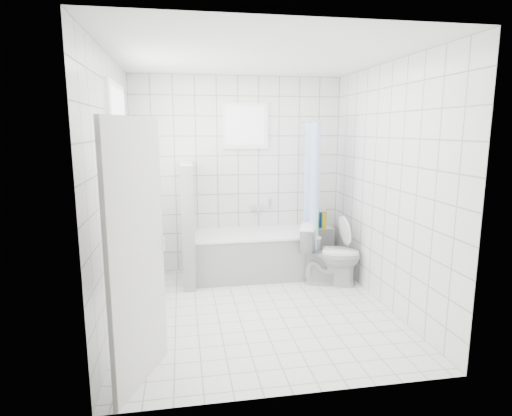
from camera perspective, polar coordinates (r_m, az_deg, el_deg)
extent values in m
plane|color=white|center=(4.70, 0.22, -13.49)|extent=(3.00, 3.00, 0.00)
plane|color=white|center=(4.35, 0.24, 19.61)|extent=(3.00, 3.00, 0.00)
cube|color=white|center=(5.81, -2.38, 4.45)|extent=(2.80, 0.02, 2.60)
cube|color=white|center=(2.90, 5.45, -1.71)|extent=(2.80, 0.02, 2.60)
cube|color=white|center=(4.32, -18.39, 1.83)|extent=(0.02, 3.00, 2.60)
cube|color=white|center=(4.78, 16.99, 2.70)|extent=(0.02, 3.00, 2.60)
cube|color=white|center=(4.58, -17.50, 6.12)|extent=(0.01, 0.90, 1.40)
cube|color=white|center=(5.75, -1.36, 10.88)|extent=(0.50, 0.01, 0.50)
cube|color=white|center=(4.68, -16.46, -2.91)|extent=(0.18, 1.02, 0.08)
cube|color=silver|center=(3.27, -15.59, -6.08)|extent=(0.34, 0.75, 2.00)
cube|color=white|center=(5.67, -0.28, -6.28)|extent=(1.56, 0.75, 0.55)
cube|color=white|center=(5.59, -0.28, -3.43)|extent=(1.58, 0.77, 0.03)
cube|color=white|center=(5.43, -9.11, -1.99)|extent=(0.15, 0.85, 1.50)
cube|color=white|center=(6.13, 8.24, -5.09)|extent=(0.40, 0.24, 0.55)
imported|color=silver|center=(5.42, 9.84, -6.14)|extent=(0.83, 0.65, 0.75)
cylinder|color=silver|center=(5.57, 7.29, 11.32)|extent=(0.02, 0.80, 0.02)
cube|color=silver|center=(5.87, 0.13, 0.08)|extent=(0.18, 0.06, 0.06)
imported|color=white|center=(4.66, -16.41, -1.46)|extent=(0.17, 0.17, 0.16)
imported|color=white|center=(4.76, -16.29, -0.46)|extent=(0.14, 0.14, 0.28)
imported|color=#DB55B3|center=(4.28, -17.02, -1.34)|extent=(0.18, 0.18, 0.33)
imported|color=#B55AAC|center=(4.94, -16.05, -0.66)|extent=(0.09, 0.09, 0.18)
cylinder|color=red|center=(6.04, 7.93, -1.69)|extent=(0.06, 0.06, 0.19)
cylinder|color=blue|center=(6.07, 8.70, -1.51)|extent=(0.06, 0.06, 0.22)
cylinder|color=yellow|center=(5.98, 9.08, -1.59)|extent=(0.06, 0.06, 0.25)
cylinder|color=#15832C|center=(5.97, 8.18, -1.66)|extent=(0.06, 0.06, 0.23)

